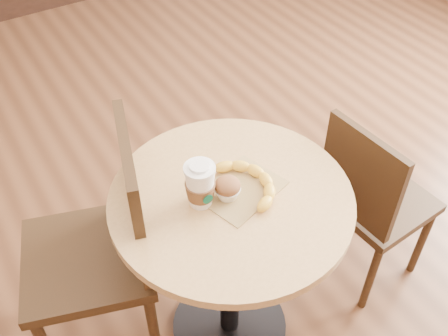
# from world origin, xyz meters

# --- Properties ---
(cafe_table) EXTENTS (0.73, 0.73, 0.75)m
(cafe_table) POSITION_xyz_m (0.00, -0.06, 0.54)
(cafe_table) COLOR black
(cafe_table) RESTS_ON ground
(chair_left) EXTENTS (0.52, 0.52, 0.94)m
(chair_left) POSITION_xyz_m (-0.34, 0.15, 0.51)
(chair_left) COLOR #372513
(chair_left) RESTS_ON ground
(chair_right) EXTENTS (0.38, 0.38, 0.80)m
(chair_right) POSITION_xyz_m (0.60, -0.11, 0.44)
(chair_right) COLOR #372513
(chair_right) RESTS_ON ground
(kraft_bag) EXTENTS (0.28, 0.24, 0.00)m
(kraft_bag) POSITION_xyz_m (0.04, -0.06, 0.75)
(kraft_bag) COLOR #9E814C
(kraft_bag) RESTS_ON cafe_table
(coffee_cup) EXTENTS (0.09, 0.09, 0.15)m
(coffee_cup) POSITION_xyz_m (-0.08, -0.04, 0.82)
(coffee_cup) COLOR white
(coffee_cup) RESTS_ON cafe_table
(muffin) EXTENTS (0.08, 0.08, 0.07)m
(muffin) POSITION_xyz_m (-0.01, -0.06, 0.79)
(muffin) COLOR white
(muffin) RESTS_ON kraft_bag
(banana) EXTENTS (0.14, 0.26, 0.03)m
(banana) POSITION_xyz_m (0.08, -0.06, 0.77)
(banana) COLOR gold
(banana) RESTS_ON kraft_bag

